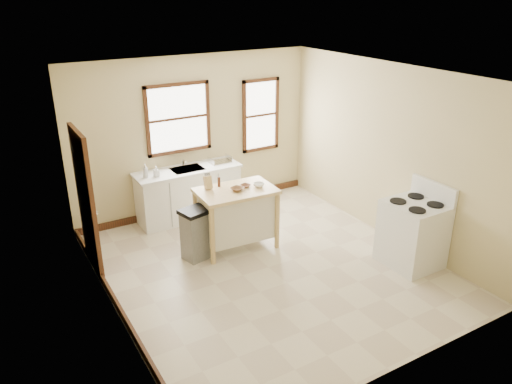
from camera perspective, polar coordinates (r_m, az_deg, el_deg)
floor at (r=7.46m, az=1.45°, el=-8.59°), size 5.00×5.00×0.00m
ceiling at (r=6.48m, az=1.69°, el=13.13°), size 5.00×5.00×0.00m
wall_back at (r=8.95m, az=-7.02°, el=6.44°), size 4.50×0.04×2.80m
wall_left at (r=6.05m, az=-16.84°, el=-2.48°), size 0.04×5.00×2.80m
wall_right at (r=8.20m, az=15.04°, el=4.32°), size 0.04×5.00×2.80m
window_main at (r=8.73m, az=-8.88°, el=8.31°), size 1.17×0.06×1.22m
window_side at (r=9.48m, az=0.52°, el=8.77°), size 0.77×0.06×1.37m
door_left at (r=7.37m, az=-18.84°, el=-1.15°), size 0.06×0.90×2.10m
baseboard_back at (r=9.38m, az=-6.56°, el=-1.49°), size 4.50×0.04×0.12m
baseboard_left at (r=6.71m, az=-15.28°, el=-12.85°), size 0.04×5.00×0.12m
sink_counter at (r=8.89m, az=-7.71°, el=-0.14°), size 1.86×0.62×0.92m
faucet at (r=8.85m, az=-8.36°, el=3.66°), size 0.03×0.03×0.22m
soap_bottle_a at (r=8.41m, az=-12.52°, el=2.38°), size 0.12×0.12×0.23m
soap_bottle_b at (r=8.42m, az=-11.33°, el=2.31°), size 0.09×0.09×0.18m
dish_rack at (r=8.97m, az=-4.14°, el=3.68°), size 0.45×0.39×0.10m
kitchen_island at (r=7.81m, az=-2.25°, el=-3.02°), size 1.23×0.82×0.98m
knife_block at (r=7.62m, az=-5.51°, el=1.04°), size 0.10×0.10×0.20m
pepper_grinder at (r=7.72m, az=-4.25°, el=1.16°), size 0.06×0.06×0.15m
bowl_a at (r=7.56m, az=-2.17°, el=0.33°), size 0.24×0.24×0.05m
bowl_b at (r=7.71m, az=-1.19°, el=0.73°), size 0.19×0.19×0.04m
bowl_c at (r=7.71m, az=0.33°, el=0.80°), size 0.19×0.19×0.05m
trash_bin at (r=7.57m, az=-6.89°, el=-4.79°), size 0.48×0.43×0.81m
gas_stove at (r=7.63m, az=17.55°, el=-3.69°), size 0.78×0.80×1.25m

